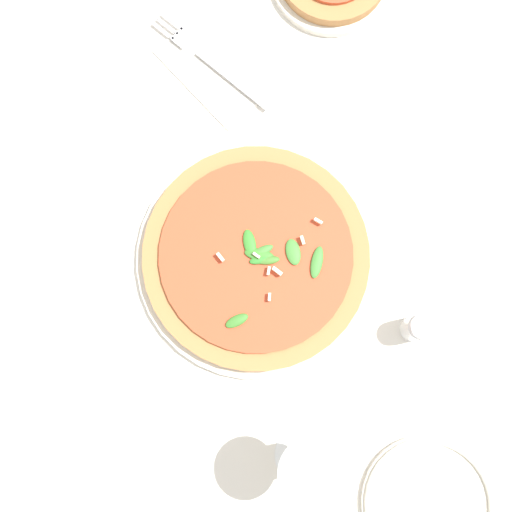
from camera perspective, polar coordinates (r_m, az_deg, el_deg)
name	(u,v)px	position (r m, az deg, el deg)	size (l,w,h in m)	color
ground_plane	(261,294)	(0.93, 0.41, -3.06)	(6.00, 6.00, 0.00)	silver
pizza_arugula_main	(256,258)	(0.91, 0.01, -0.13)	(0.31, 0.31, 0.05)	silver
wine_glass	(312,467)	(0.82, 4.47, -16.48)	(0.08, 0.08, 0.16)	white
napkin	(217,67)	(1.00, -3.15, 14.86)	(0.16, 0.12, 0.01)	silver
fork	(213,62)	(1.00, -3.50, 15.22)	(0.20, 0.02, 0.00)	silver
side_plate_white	(429,504)	(0.95, 13.65, -18.70)	(0.17, 0.17, 0.02)	silver
shaker_pepper	(417,328)	(0.91, 12.78, -5.62)	(0.03, 0.03, 0.07)	silver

